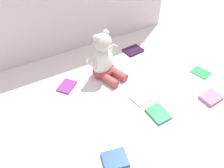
{
  "coord_description": "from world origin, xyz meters",
  "views": [
    {
      "loc": [
        -0.4,
        -0.86,
        0.92
      ],
      "look_at": [
        0.02,
        -0.1,
        0.1
      ],
      "focal_mm": 37.15,
      "sensor_mm": 36.0,
      "label": 1
    }
  ],
  "objects_px": {
    "teddy_bear": "(104,60)",
    "book_case_1": "(115,159)",
    "book_case_4": "(141,98)",
    "book_case_5": "(133,50)",
    "book_case_6": "(67,86)",
    "book_case_2": "(201,72)",
    "book_case_0": "(211,97)",
    "book_case_3": "(158,114)"
  },
  "relations": [
    {
      "from": "teddy_bear",
      "to": "book_case_1",
      "type": "height_order",
      "value": "teddy_bear"
    },
    {
      "from": "teddy_bear",
      "to": "book_case_4",
      "type": "xyz_separation_m",
      "value": [
        0.08,
        -0.28,
        -0.1
      ]
    },
    {
      "from": "book_case_5",
      "to": "book_case_6",
      "type": "relative_size",
      "value": 1.15
    },
    {
      "from": "book_case_2",
      "to": "book_case_4",
      "type": "bearing_deg",
      "value": -14.86
    },
    {
      "from": "book_case_2",
      "to": "book_case_5",
      "type": "distance_m",
      "value": 0.46
    },
    {
      "from": "book_case_0",
      "to": "book_case_4",
      "type": "xyz_separation_m",
      "value": [
        -0.33,
        0.19,
        -0.0
      ]
    },
    {
      "from": "book_case_3",
      "to": "book_case_4",
      "type": "bearing_deg",
      "value": 94.94
    },
    {
      "from": "book_case_1",
      "to": "book_case_3",
      "type": "relative_size",
      "value": 0.93
    },
    {
      "from": "book_case_3",
      "to": "book_case_4",
      "type": "xyz_separation_m",
      "value": [
        -0.02,
        0.14,
        -0.0
      ]
    },
    {
      "from": "book_case_0",
      "to": "book_case_5",
      "type": "bearing_deg",
      "value": 7.44
    },
    {
      "from": "book_case_2",
      "to": "teddy_bear",
      "type": "bearing_deg",
      "value": -42.74
    },
    {
      "from": "book_case_2",
      "to": "book_case_1",
      "type": "bearing_deg",
      "value": 3.77
    },
    {
      "from": "teddy_bear",
      "to": "book_case_2",
      "type": "distance_m",
      "value": 0.6
    },
    {
      "from": "book_case_0",
      "to": "book_case_4",
      "type": "distance_m",
      "value": 0.38
    },
    {
      "from": "book_case_2",
      "to": "book_case_4",
      "type": "height_order",
      "value": "book_case_4"
    },
    {
      "from": "teddy_bear",
      "to": "book_case_6",
      "type": "xyz_separation_m",
      "value": [
        -0.24,
        0.0,
        -0.1
      ]
    },
    {
      "from": "book_case_0",
      "to": "teddy_bear",
      "type": "bearing_deg",
      "value": 36.57
    },
    {
      "from": "teddy_bear",
      "to": "book_case_2",
      "type": "bearing_deg",
      "value": -45.95
    },
    {
      "from": "book_case_0",
      "to": "book_case_3",
      "type": "height_order",
      "value": "book_case_0"
    },
    {
      "from": "book_case_1",
      "to": "book_case_6",
      "type": "height_order",
      "value": "book_case_1"
    },
    {
      "from": "teddy_bear",
      "to": "book_case_5",
      "type": "distance_m",
      "value": 0.32
    },
    {
      "from": "teddy_bear",
      "to": "book_case_1",
      "type": "bearing_deg",
      "value": -130.78
    },
    {
      "from": "book_case_1",
      "to": "book_case_4",
      "type": "distance_m",
      "value": 0.39
    },
    {
      "from": "book_case_5",
      "to": "book_case_6",
      "type": "xyz_separation_m",
      "value": [
        -0.52,
        -0.11,
        -0.0
      ]
    },
    {
      "from": "teddy_bear",
      "to": "book_case_0",
      "type": "relative_size",
      "value": 2.57
    },
    {
      "from": "book_case_2",
      "to": "book_case_6",
      "type": "distance_m",
      "value": 0.81
    },
    {
      "from": "book_case_1",
      "to": "teddy_bear",
      "type": "bearing_deg",
      "value": 169.73
    },
    {
      "from": "book_case_3",
      "to": "book_case_1",
      "type": "bearing_deg",
      "value": -162.18
    },
    {
      "from": "book_case_3",
      "to": "book_case_4",
      "type": "height_order",
      "value": "book_case_3"
    },
    {
      "from": "book_case_0",
      "to": "book_case_2",
      "type": "relative_size",
      "value": 1.06
    },
    {
      "from": "book_case_4",
      "to": "book_case_5",
      "type": "distance_m",
      "value": 0.44
    },
    {
      "from": "book_case_2",
      "to": "book_case_6",
      "type": "relative_size",
      "value": 0.97
    },
    {
      "from": "book_case_1",
      "to": "book_case_3",
      "type": "xyz_separation_m",
      "value": [
        0.32,
        0.11,
        -0.0
      ]
    },
    {
      "from": "book_case_4",
      "to": "book_case_5",
      "type": "relative_size",
      "value": 0.76
    },
    {
      "from": "teddy_bear",
      "to": "book_case_6",
      "type": "height_order",
      "value": "teddy_bear"
    },
    {
      "from": "book_case_5",
      "to": "teddy_bear",
      "type": "bearing_deg",
      "value": -74.02
    },
    {
      "from": "book_case_1",
      "to": "book_case_6",
      "type": "distance_m",
      "value": 0.53
    },
    {
      "from": "book_case_0",
      "to": "book_case_3",
      "type": "xyz_separation_m",
      "value": [
        -0.32,
        0.05,
        -0.0
      ]
    },
    {
      "from": "book_case_4",
      "to": "book_case_5",
      "type": "xyz_separation_m",
      "value": [
        0.21,
        0.39,
        0.0
      ]
    },
    {
      "from": "book_case_3",
      "to": "book_case_6",
      "type": "height_order",
      "value": "book_case_3"
    },
    {
      "from": "book_case_2",
      "to": "book_case_5",
      "type": "height_order",
      "value": "book_case_5"
    },
    {
      "from": "book_case_1",
      "to": "book_case_3",
      "type": "bearing_deg",
      "value": 122.34
    }
  ]
}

